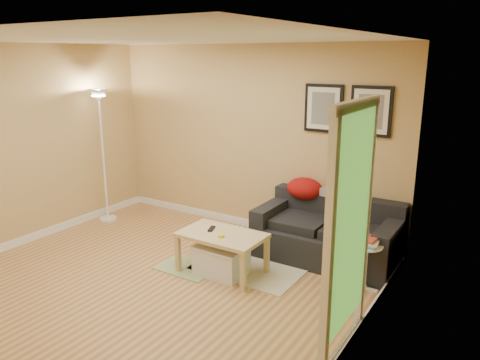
{
  "coord_description": "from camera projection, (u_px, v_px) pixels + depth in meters",
  "views": [
    {
      "loc": [
        3.3,
        -3.51,
        2.44
      ],
      "look_at": [
        0.55,
        0.85,
        1.05
      ],
      "focal_mm": 34.62,
      "sensor_mm": 36.0,
      "label": 1
    }
  ],
  "objects": [
    {
      "name": "floor",
      "position": [
        158.0,
        280.0,
        5.2
      ],
      "size": [
        4.5,
        4.5,
        0.0
      ],
      "primitive_type": "plane",
      "color": "tan",
      "rests_on": "ground"
    },
    {
      "name": "ceiling",
      "position": [
        146.0,
        39.0,
        4.52
      ],
      "size": [
        4.5,
        4.5,
        0.0
      ],
      "primitive_type": "plane",
      "rotation": [
        3.14,
        0.0,
        0.0
      ],
      "color": "white",
      "rests_on": "wall_back"
    },
    {
      "name": "wall_back",
      "position": [
        250.0,
        139.0,
        6.5
      ],
      "size": [
        4.5,
        0.0,
        4.5
      ],
      "primitive_type": "plane",
      "rotation": [
        1.57,
        0.0,
        0.0
      ],
      "color": "tan",
      "rests_on": "ground"
    },
    {
      "name": "wall_left",
      "position": [
        24.0,
        146.0,
        6.02
      ],
      "size": [
        0.0,
        4.0,
        4.0
      ],
      "primitive_type": "plane",
      "rotation": [
        1.57,
        0.0,
        1.57
      ],
      "color": "tan",
      "rests_on": "ground"
    },
    {
      "name": "wall_right",
      "position": [
        363.0,
        203.0,
        3.7
      ],
      "size": [
        0.0,
        4.0,
        4.0
      ],
      "primitive_type": "plane",
      "rotation": [
        1.57,
        0.0,
        -1.57
      ],
      "color": "tan",
      "rests_on": "ground"
    },
    {
      "name": "baseboard_back",
      "position": [
        250.0,
        223.0,
        6.81
      ],
      "size": [
        4.5,
        0.02,
        0.1
      ],
      "primitive_type": "cube",
      "color": "white",
      "rests_on": "ground"
    },
    {
      "name": "baseboard_left",
      "position": [
        35.0,
        236.0,
        6.34
      ],
      "size": [
        0.02,
        4.0,
        0.1
      ],
      "primitive_type": "cube",
      "color": "white",
      "rests_on": "ground"
    },
    {
      "name": "baseboard_right",
      "position": [
        352.0,
        339.0,
        4.03
      ],
      "size": [
        0.02,
        4.0,
        0.1
      ],
      "primitive_type": "cube",
      "color": "white",
      "rests_on": "ground"
    },
    {
      "name": "sofa",
      "position": [
        327.0,
        230.0,
        5.64
      ],
      "size": [
        1.7,
        0.9,
        0.75
      ],
      "primitive_type": null,
      "color": "black",
      "rests_on": "ground"
    },
    {
      "name": "red_throw",
      "position": [
        305.0,
        189.0,
        6.0
      ],
      "size": [
        0.48,
        0.36,
        0.28
      ],
      "primitive_type": null,
      "color": "maroon",
      "rests_on": "sofa"
    },
    {
      "name": "plaid_throw",
      "position": [
        339.0,
        193.0,
        5.78
      ],
      "size": [
        0.45,
        0.32,
        0.1
      ],
      "primitive_type": null,
      "rotation": [
        0.0,
        0.0,
        -0.14
      ],
      "color": "tan",
      "rests_on": "sofa"
    },
    {
      "name": "framed_print_left",
      "position": [
        324.0,
        108.0,
        5.79
      ],
      "size": [
        0.5,
        0.04,
        0.6
      ],
      "primitive_type": null,
      "color": "black",
      "rests_on": "wall_back"
    },
    {
      "name": "framed_print_right",
      "position": [
        371.0,
        111.0,
        5.48
      ],
      "size": [
        0.5,
        0.04,
        0.6
      ],
      "primitive_type": null,
      "color": "black",
      "rests_on": "wall_back"
    },
    {
      "name": "area_rug",
      "position": [
        250.0,
        268.0,
        5.49
      ],
      "size": [
        1.25,
        0.85,
        0.01
      ],
      "primitive_type": "cube",
      "color": "beige",
      "rests_on": "ground"
    },
    {
      "name": "green_runner",
      "position": [
        187.0,
        267.0,
        5.5
      ],
      "size": [
        0.7,
        0.5,
        0.01
      ],
      "primitive_type": "cube",
      "color": "#668C4C",
      "rests_on": "ground"
    },
    {
      "name": "coffee_table",
      "position": [
        222.0,
        253.0,
        5.33
      ],
      "size": [
        1.08,
        0.81,
        0.48
      ],
      "primitive_type": null,
      "rotation": [
        0.0,
        0.0,
        -0.25
      ],
      "color": "#D1B97F",
      "rests_on": "ground"
    },
    {
      "name": "remote_control",
      "position": [
        211.0,
        229.0,
        5.38
      ],
      "size": [
        0.1,
        0.17,
        0.02
      ],
      "primitive_type": "cube",
      "rotation": [
        0.0,
        0.0,
        0.34
      ],
      "color": "black",
      "rests_on": "coffee_table"
    },
    {
      "name": "tape_roll",
      "position": [
        221.0,
        236.0,
        5.15
      ],
      "size": [
        0.07,
        0.07,
        0.03
      ],
      "primitive_type": "cylinder",
      "color": "yellow",
      "rests_on": "coffee_table"
    },
    {
      "name": "storage_bin",
      "position": [
        221.0,
        260.0,
        5.3
      ],
      "size": [
        0.57,
        0.42,
        0.35
      ],
      "primitive_type": null,
      "color": "white",
      "rests_on": "ground"
    },
    {
      "name": "side_table",
      "position": [
        365.0,
        267.0,
        4.94
      ],
      "size": [
        0.34,
        0.34,
        0.51
      ],
      "primitive_type": null,
      "color": "white",
      "rests_on": "ground"
    },
    {
      "name": "book_stack",
      "position": [
        369.0,
        241.0,
        4.86
      ],
      "size": [
        0.2,
        0.26,
        0.08
      ],
      "primitive_type": null,
      "rotation": [
        0.0,
        0.0,
        0.04
      ],
      "color": "teal",
      "rests_on": "side_table"
    },
    {
      "name": "floor_lamp",
      "position": [
        103.0,
        160.0,
        6.87
      ],
      "size": [
        0.26,
        0.26,
        1.99
      ],
      "primitive_type": null,
      "color": "white",
      "rests_on": "ground"
    },
    {
      "name": "doorway",
      "position": [
        348.0,
        239.0,
        3.68
      ],
      "size": [
        0.12,
        1.01,
        2.13
      ],
      "primitive_type": null,
      "color": "white",
      "rests_on": "ground"
    }
  ]
}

